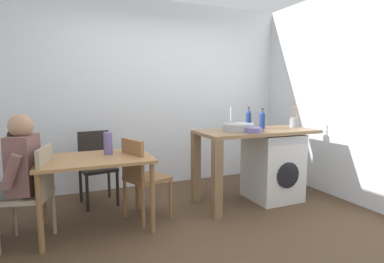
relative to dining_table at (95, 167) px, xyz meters
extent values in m
plane|color=#4C3826|center=(0.95, -0.45, -0.64)|extent=(5.46, 5.46, 0.00)
cube|color=silver|center=(0.95, 1.30, 0.71)|extent=(4.60, 0.10, 2.70)
cube|color=silver|center=(3.10, -0.45, 0.71)|extent=(0.10, 3.80, 2.70)
cube|color=#9E7042|center=(0.00, 0.00, 0.08)|extent=(1.10, 0.76, 0.03)
cylinder|color=brown|center=(-0.50, -0.33, -0.29)|extent=(0.05, 0.05, 0.71)
cylinder|color=brown|center=(0.50, -0.33, -0.29)|extent=(0.05, 0.05, 0.71)
cylinder|color=brown|center=(-0.50, 0.33, -0.29)|extent=(0.05, 0.05, 0.71)
cylinder|color=brown|center=(0.50, 0.33, -0.29)|extent=(0.05, 0.05, 0.71)
cube|color=gray|center=(-0.62, -0.10, -0.19)|extent=(0.49, 0.49, 0.04)
cube|color=gray|center=(-0.45, -0.15, 0.03)|extent=(0.13, 0.38, 0.45)
cylinder|color=gray|center=(-0.75, 0.12, -0.42)|extent=(0.04, 0.04, 0.45)
cylinder|color=gray|center=(-0.49, -0.32, -0.42)|extent=(0.04, 0.04, 0.45)
cylinder|color=gray|center=(-0.40, 0.03, -0.42)|extent=(0.04, 0.04, 0.45)
cube|color=olive|center=(0.55, 0.05, -0.19)|extent=(0.51, 0.51, 0.04)
cube|color=olive|center=(0.38, -0.01, 0.03)|extent=(0.16, 0.37, 0.45)
cylinder|color=olive|center=(0.66, 0.28, -0.42)|extent=(0.04, 0.04, 0.45)
cylinder|color=olive|center=(0.78, -0.06, -0.42)|extent=(0.04, 0.04, 0.45)
cylinder|color=olive|center=(0.32, 0.16, -0.42)|extent=(0.04, 0.04, 0.45)
cylinder|color=olive|center=(0.44, -0.18, -0.42)|extent=(0.04, 0.04, 0.45)
cube|color=black|center=(0.10, 0.70, -0.19)|extent=(0.45, 0.45, 0.04)
cube|color=black|center=(0.07, 0.88, 0.03)|extent=(0.38, 0.09, 0.45)
cylinder|color=black|center=(0.30, 0.55, -0.42)|extent=(0.04, 0.04, 0.45)
cylinder|color=black|center=(-0.05, 0.50, -0.42)|extent=(0.04, 0.04, 0.45)
cylinder|color=black|center=(0.25, 0.90, -0.42)|extent=(0.04, 0.04, 0.45)
cylinder|color=black|center=(-0.10, 0.85, -0.42)|extent=(0.04, 0.04, 0.45)
cylinder|color=#595651|center=(-0.77, 0.03, -0.14)|extent=(0.42, 0.24, 0.14)
cube|color=brown|center=(-0.62, -0.10, 0.11)|extent=(0.28, 0.38, 0.52)
cylinder|color=brown|center=(-0.69, -0.30, 0.09)|extent=(0.20, 0.13, 0.31)
cylinder|color=brown|center=(-0.59, 0.11, 0.09)|extent=(0.20, 0.13, 0.31)
sphere|color=#A57A5B|center=(-0.62, -0.10, 0.45)|extent=(0.21, 0.21, 0.21)
sphere|color=black|center=(-0.68, -0.08, 0.37)|extent=(0.12, 0.12, 0.12)
cube|color=olive|center=(1.95, 0.03, 0.26)|extent=(1.50, 0.68, 0.04)
cube|color=brown|center=(1.25, -0.26, -0.20)|extent=(0.10, 0.10, 0.88)
cube|color=brown|center=(1.25, 0.32, -0.20)|extent=(0.10, 0.10, 0.88)
cube|color=silver|center=(2.21, 0.03, -0.21)|extent=(0.60, 0.60, 0.86)
cylinder|color=black|center=(2.21, -0.27, -0.26)|extent=(0.32, 0.02, 0.32)
cube|color=#B2B2B7|center=(2.21, -0.26, 0.16)|extent=(0.54, 0.01, 0.08)
cylinder|color=#9EA0A5|center=(1.69, 0.03, 0.32)|extent=(0.38, 0.38, 0.09)
cylinder|color=#B2B2B7|center=(1.69, 0.21, 0.42)|extent=(0.02, 0.02, 0.28)
cylinder|color=navy|center=(1.96, 0.23, 0.38)|extent=(0.07, 0.07, 0.20)
cone|color=navy|center=(1.96, 0.23, 0.51)|extent=(0.06, 0.06, 0.06)
cylinder|color=#262626|center=(1.96, 0.23, 0.55)|extent=(0.03, 0.03, 0.02)
cylinder|color=navy|center=(2.08, 0.09, 0.37)|extent=(0.07, 0.07, 0.19)
cone|color=navy|center=(2.08, 0.09, 0.49)|extent=(0.07, 0.07, 0.05)
cylinder|color=#262626|center=(2.08, 0.09, 0.53)|extent=(0.03, 0.03, 0.02)
cylinder|color=slate|center=(1.76, -0.17, 0.31)|extent=(0.21, 0.21, 0.06)
cylinder|color=#3D375B|center=(1.76, -0.17, 0.32)|extent=(0.17, 0.17, 0.03)
cylinder|color=gray|center=(2.58, 0.08, 0.34)|extent=(0.11, 0.11, 0.13)
cylinder|color=#99724C|center=(2.56, 0.09, 0.49)|extent=(0.01, 0.04, 0.18)
cylinder|color=#99724C|center=(2.60, 0.07, 0.49)|extent=(0.01, 0.05, 0.18)
cylinder|color=slate|center=(0.15, 0.10, 0.21)|extent=(0.09, 0.09, 0.23)
cube|color=#B2B2B7|center=(1.90, -0.07, 0.28)|extent=(0.15, 0.06, 0.01)
cube|color=#262628|center=(1.90, -0.07, 0.28)|extent=(0.15, 0.06, 0.01)
camera|label=1|loc=(-0.29, -3.19, 0.75)|focal=29.01mm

